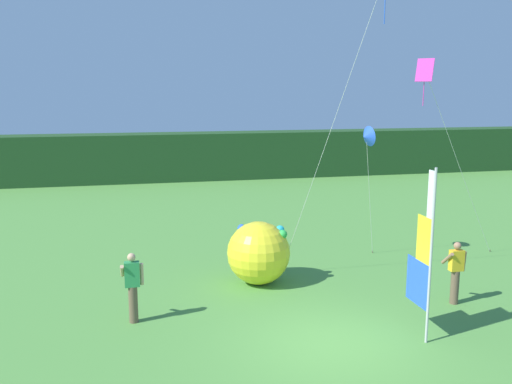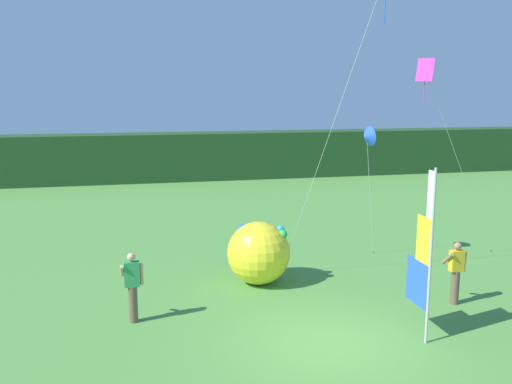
# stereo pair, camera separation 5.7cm
# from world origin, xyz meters

# --- Properties ---
(ground_plane) EXTENTS (120.00, 120.00, 0.00)m
(ground_plane) POSITION_xyz_m (0.00, 0.00, 0.00)
(ground_plane) COLOR #518E3D
(distant_treeline) EXTENTS (80.00, 2.40, 2.98)m
(distant_treeline) POSITION_xyz_m (0.00, 24.36, 1.49)
(distant_treeline) COLOR #1E421E
(distant_treeline) RESTS_ON ground
(banner_flag) EXTENTS (0.06, 1.03, 4.00)m
(banner_flag) POSITION_xyz_m (2.21, -0.09, 1.92)
(banner_flag) COLOR #B7B7BC
(banner_flag) RESTS_ON ground
(person_near_banner) EXTENTS (0.55, 0.48, 1.70)m
(person_near_banner) POSITION_xyz_m (4.15, 1.57, 0.91)
(person_near_banner) COLOR brown
(person_near_banner) RESTS_ON ground
(person_mid_field) EXTENTS (0.55, 0.48, 1.76)m
(person_mid_field) POSITION_xyz_m (-4.23, 2.25, 0.94)
(person_mid_field) COLOR brown
(person_mid_field) RESTS_ON ground
(inflatable_balloon) EXTENTS (1.86, 1.86, 1.86)m
(inflatable_balloon) POSITION_xyz_m (-0.59, 4.28, 0.93)
(inflatable_balloon) COLOR yellow
(inflatable_balloon) RESTS_ON ground
(kite_magenta_diamond_0) EXTENTS (3.95, 1.60, 6.57)m
(kite_magenta_diamond_0) POSITION_xyz_m (4.71, 4.34, 5.76)
(kite_magenta_diamond_0) COLOR brown
(kite_magenta_diamond_0) RESTS_ON ground
(kite_blue_delta_1) EXTENTS (1.01, 1.24, 4.52)m
(kite_blue_delta_1) POSITION_xyz_m (3.24, 5.52, 4.16)
(kite_blue_delta_1) COLOR brown
(kite_blue_delta_1) RESTS_ON ground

